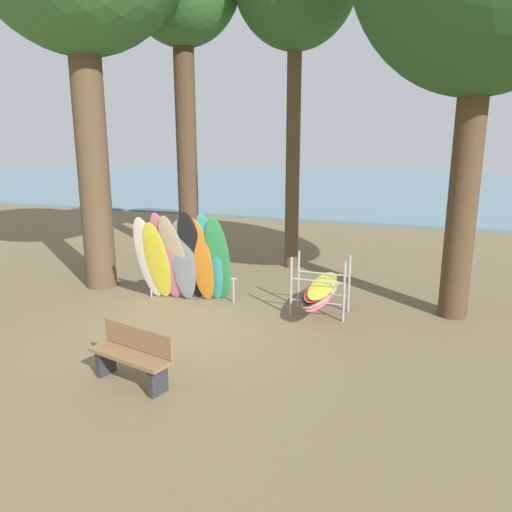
% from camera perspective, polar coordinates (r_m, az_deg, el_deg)
% --- Properties ---
extents(ground_plane, '(80.00, 80.00, 0.00)m').
position_cam_1_polar(ground_plane, '(9.80, -7.42, -8.19)').
color(ground_plane, brown).
extents(lake_water, '(80.00, 36.00, 0.10)m').
position_cam_1_polar(lake_water, '(39.57, 13.68, 7.96)').
color(lake_water, slate).
rests_on(lake_water, ground).
extents(leaning_board_pile, '(2.23, 1.47, 2.18)m').
position_cam_1_polar(leaning_board_pile, '(10.81, -8.46, -0.43)').
color(leaning_board_pile, white).
rests_on(leaning_board_pile, ground).
extents(board_storage_rack, '(1.15, 2.13, 1.25)m').
position_cam_1_polar(board_storage_rack, '(10.35, 7.51, -3.94)').
color(board_storage_rack, '#9EA0A5').
rests_on(board_storage_rack, ground).
extents(park_bench, '(1.46, 0.73, 0.85)m').
position_cam_1_polar(park_bench, '(7.71, -14.16, -11.05)').
color(park_bench, '#2D2D33').
rests_on(park_bench, ground).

